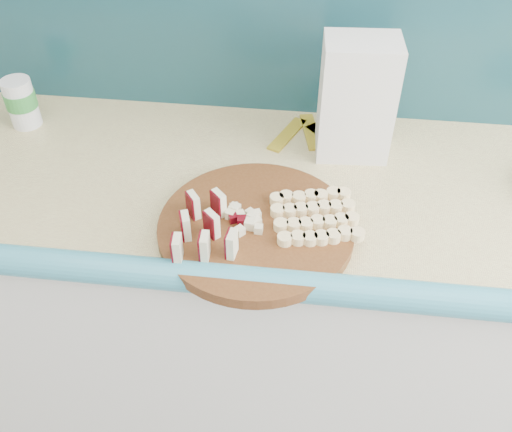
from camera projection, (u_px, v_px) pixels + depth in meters
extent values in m
cube|color=silver|center=(294.00, 314.00, 1.56)|extent=(2.20, 0.60, 0.88)
cube|color=tan|center=(303.00, 186.00, 1.25)|extent=(2.20, 0.60, 0.03)
cube|color=teal|center=(293.00, 291.00, 1.03)|extent=(2.20, 0.06, 0.03)
cube|color=teal|center=(317.00, 14.00, 1.28)|extent=(2.20, 0.02, 0.50)
cylinder|color=#4A2710|center=(256.00, 228.00, 1.11)|extent=(0.46, 0.46, 0.02)
cube|color=beige|center=(178.00, 249.00, 1.02)|extent=(0.02, 0.03, 0.05)
cube|color=#47050C|center=(173.00, 249.00, 1.02)|extent=(0.01, 0.03, 0.05)
cube|color=beige|center=(186.00, 226.00, 1.06)|extent=(0.02, 0.03, 0.05)
cube|color=#47050C|center=(182.00, 226.00, 1.06)|extent=(0.01, 0.03, 0.05)
cube|color=beige|center=(194.00, 205.00, 1.11)|extent=(0.02, 0.03, 0.05)
cube|color=#47050C|center=(190.00, 205.00, 1.11)|extent=(0.01, 0.03, 0.05)
cube|color=beige|center=(205.00, 246.00, 1.02)|extent=(0.02, 0.03, 0.05)
cube|color=#47050C|center=(200.00, 247.00, 1.02)|extent=(0.01, 0.03, 0.05)
cube|color=beige|center=(212.00, 224.00, 1.07)|extent=(0.02, 0.03, 0.05)
cube|color=#47050C|center=(208.00, 224.00, 1.07)|extent=(0.01, 0.03, 0.05)
cube|color=beige|center=(219.00, 203.00, 1.11)|extent=(0.02, 0.03, 0.05)
cube|color=#47050C|center=(215.00, 203.00, 1.11)|extent=(0.01, 0.03, 0.05)
cube|color=beige|center=(232.00, 244.00, 1.03)|extent=(0.02, 0.03, 0.05)
cube|color=#47050C|center=(228.00, 245.00, 1.03)|extent=(0.01, 0.03, 0.05)
cube|color=#FAF5C8|center=(248.00, 221.00, 1.10)|extent=(0.02, 0.02, 0.02)
cube|color=#FAF5C8|center=(251.00, 218.00, 1.10)|extent=(0.02, 0.02, 0.02)
cube|color=#47050C|center=(251.00, 214.00, 1.11)|extent=(0.02, 0.02, 0.02)
cube|color=#FAF5C8|center=(245.00, 217.00, 1.11)|extent=(0.02, 0.02, 0.02)
cube|color=#FAF5C8|center=(241.00, 215.00, 1.11)|extent=(0.02, 0.02, 0.02)
cube|color=#FAF5C8|center=(235.00, 215.00, 1.11)|extent=(0.02, 0.02, 0.02)
cube|color=#FAF5C8|center=(238.00, 219.00, 1.10)|extent=(0.02, 0.02, 0.02)
cube|color=#FAF5C8|center=(234.00, 222.00, 1.10)|extent=(0.02, 0.02, 0.02)
cube|color=#47050C|center=(232.00, 226.00, 1.09)|extent=(0.02, 0.02, 0.02)
cube|color=#FAF5C8|center=(240.00, 225.00, 1.09)|extent=(0.02, 0.02, 0.02)
cube|color=#FAF5C8|center=(243.00, 228.00, 1.08)|extent=(0.02, 0.02, 0.02)
cube|color=#FAF5C8|center=(245.00, 224.00, 1.09)|extent=(0.02, 0.02, 0.02)
cube|color=#FAF5C8|center=(250.00, 225.00, 1.09)|extent=(0.02, 0.02, 0.02)
cube|color=#FAF5C8|center=(255.00, 224.00, 1.09)|extent=(0.02, 0.02, 0.02)
cylinder|color=#F8DA97|center=(285.00, 239.00, 1.06)|extent=(0.03, 0.03, 0.02)
cylinder|color=#F8DA97|center=(297.00, 238.00, 1.06)|extent=(0.03, 0.03, 0.02)
cylinder|color=#F8DA97|center=(309.00, 237.00, 1.07)|extent=(0.03, 0.03, 0.02)
cylinder|color=#F8DA97|center=(321.00, 236.00, 1.07)|extent=(0.03, 0.03, 0.02)
cylinder|color=#F8DA97|center=(333.00, 235.00, 1.07)|extent=(0.03, 0.03, 0.02)
cylinder|color=#F8DA97|center=(345.00, 234.00, 1.07)|extent=(0.03, 0.03, 0.02)
cylinder|color=#F8DA97|center=(357.00, 233.00, 1.07)|extent=(0.03, 0.03, 0.02)
cylinder|color=#F8DA97|center=(282.00, 225.00, 1.09)|extent=(0.03, 0.03, 0.02)
cylinder|color=#F8DA97|center=(294.00, 224.00, 1.09)|extent=(0.03, 0.03, 0.02)
cylinder|color=#F8DA97|center=(306.00, 223.00, 1.09)|extent=(0.03, 0.03, 0.02)
cylinder|color=#F8DA97|center=(317.00, 222.00, 1.10)|extent=(0.03, 0.03, 0.02)
cylinder|color=#F8DA97|center=(329.00, 221.00, 1.10)|extent=(0.03, 0.03, 0.02)
cylinder|color=#F8DA97|center=(341.00, 221.00, 1.10)|extent=(0.03, 0.03, 0.02)
cylinder|color=#F8DA97|center=(353.00, 220.00, 1.10)|extent=(0.03, 0.03, 0.02)
cylinder|color=#F8DA97|center=(279.00, 212.00, 1.12)|extent=(0.03, 0.03, 0.02)
cylinder|color=#F8DA97|center=(291.00, 211.00, 1.12)|extent=(0.03, 0.03, 0.02)
cylinder|color=#F8DA97|center=(302.00, 210.00, 1.12)|extent=(0.03, 0.03, 0.02)
cylinder|color=#F8DA97|center=(314.00, 209.00, 1.12)|extent=(0.03, 0.03, 0.02)
cylinder|color=#F8DA97|center=(325.00, 208.00, 1.13)|extent=(0.03, 0.03, 0.02)
cylinder|color=#F8DA97|center=(337.00, 207.00, 1.13)|extent=(0.03, 0.03, 0.02)
cylinder|color=#F8DA97|center=(348.00, 207.00, 1.13)|extent=(0.03, 0.03, 0.02)
cylinder|color=#F8DA97|center=(276.00, 199.00, 1.15)|extent=(0.03, 0.03, 0.02)
cylinder|color=#F8DA97|center=(288.00, 198.00, 1.15)|extent=(0.03, 0.03, 0.02)
cylinder|color=#F8DA97|center=(299.00, 197.00, 1.15)|extent=(0.03, 0.03, 0.02)
cylinder|color=#F8DA97|center=(310.00, 196.00, 1.15)|extent=(0.03, 0.03, 0.02)
cylinder|color=#F8DA97|center=(321.00, 196.00, 1.15)|extent=(0.03, 0.03, 0.02)
cylinder|color=#F8DA97|center=(333.00, 195.00, 1.16)|extent=(0.03, 0.03, 0.02)
cylinder|color=#F8DA97|center=(344.00, 194.00, 1.16)|extent=(0.03, 0.03, 0.02)
cube|color=silver|center=(357.00, 99.00, 1.23)|extent=(0.17, 0.12, 0.27)
cylinder|color=silver|center=(21.00, 103.00, 1.36)|extent=(0.07, 0.07, 0.12)
cylinder|color=#318939|center=(20.00, 99.00, 1.36)|extent=(0.07, 0.07, 0.04)
cube|color=gold|center=(287.00, 134.00, 1.36)|extent=(0.09, 0.15, 0.01)
cube|color=gold|center=(311.00, 132.00, 1.37)|extent=(0.06, 0.15, 0.01)
cube|color=gold|center=(330.00, 140.00, 1.35)|extent=(0.12, 0.13, 0.01)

